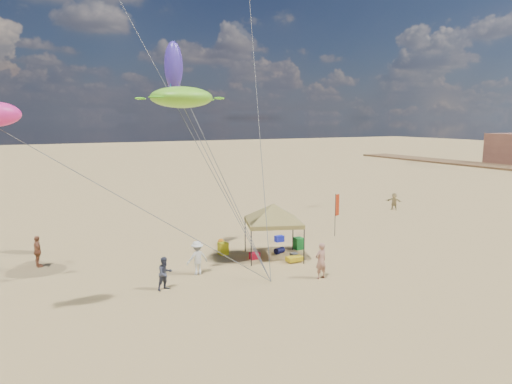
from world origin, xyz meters
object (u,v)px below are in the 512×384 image
at_px(cooler_blue, 279,239).
at_px(person_near_a, 321,261).
at_px(cooler_red, 255,256).
at_px(chair_yellow, 223,248).
at_px(person_near_c, 197,258).
at_px(canopy_tent, 273,206).
at_px(person_near_b, 165,273).
at_px(person_far_a, 38,251).
at_px(chair_green, 298,243).
at_px(beach_cart, 295,259).
at_px(person_far_c, 394,201).
at_px(feather_flag, 337,208).

distance_m(cooler_blue, person_near_a, 7.34).
relative_size(cooler_red, chair_yellow, 0.77).
xyz_separation_m(cooler_red, person_near_a, (1.36, -4.41, 0.70)).
bearing_deg(person_near_c, canopy_tent, -172.48).
height_order(canopy_tent, cooler_red, canopy_tent).
height_order(chair_yellow, person_near_c, person_near_c).
relative_size(person_near_a, person_near_b, 1.16).
relative_size(person_near_a, person_far_a, 1.06).
bearing_deg(person_near_b, chair_yellow, 23.23).
relative_size(canopy_tent, chair_green, 7.75).
distance_m(cooler_blue, beach_cart, 4.49).
height_order(cooler_red, person_far_c, person_far_c).
height_order(feather_flag, chair_green, feather_flag).
xyz_separation_m(cooler_red, person_near_c, (-3.77, -1.04, 0.67)).
xyz_separation_m(beach_cart, person_near_c, (-5.42, 0.51, 0.66)).
xyz_separation_m(canopy_tent, chair_yellow, (-2.26, 1.86, -2.61)).
bearing_deg(chair_green, chair_yellow, 167.07).
bearing_deg(person_near_b, beach_cart, -11.26).
distance_m(person_near_c, person_far_c, 22.74).
bearing_deg(person_far_c, person_near_c, -99.81).
relative_size(beach_cart, person_near_b, 0.58).
bearing_deg(beach_cart, person_far_a, 155.97).
xyz_separation_m(cooler_red, person_far_c, (17.32, 7.47, 0.55)).
bearing_deg(chair_green, cooler_red, -169.10).
bearing_deg(chair_green, feather_flag, 21.97).
bearing_deg(cooler_blue, person_near_a, -104.28).
bearing_deg(person_far_c, feather_flag, -94.27).
bearing_deg(person_far_a, chair_green, -114.31).
distance_m(chair_green, beach_cart, 2.73).
bearing_deg(person_far_a, canopy_tent, -120.35).
bearing_deg(person_near_c, cooler_red, -166.90).
height_order(canopy_tent, person_far_a, canopy_tent).
xyz_separation_m(feather_flag, person_far_a, (-18.06, 1.74, -1.07)).
height_order(chair_yellow, person_far_c, person_far_c).
distance_m(chair_yellow, person_far_c, 19.39).
distance_m(chair_yellow, beach_cart, 4.28).
height_order(person_near_c, person_far_c, person_near_c).
xyz_separation_m(cooler_blue, person_near_b, (-9.01, -5.10, 0.58)).
bearing_deg(person_far_c, canopy_tent, -96.51).
xyz_separation_m(beach_cart, person_near_b, (-7.51, -0.87, 0.57)).
relative_size(cooler_red, person_near_a, 0.30).
bearing_deg(beach_cart, person_near_c, 174.60).
distance_m(cooler_red, person_near_b, 6.36).
distance_m(beach_cart, person_far_a, 13.61).
bearing_deg(beach_cart, cooler_blue, 70.40).
distance_m(chair_green, person_far_c, 15.61).
height_order(beach_cart, person_near_b, person_near_b).
xyz_separation_m(canopy_tent, person_far_a, (-11.85, 4.18, -2.12)).
bearing_deg(feather_flag, canopy_tent, -158.49).
bearing_deg(person_far_a, feather_flag, -106.40).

